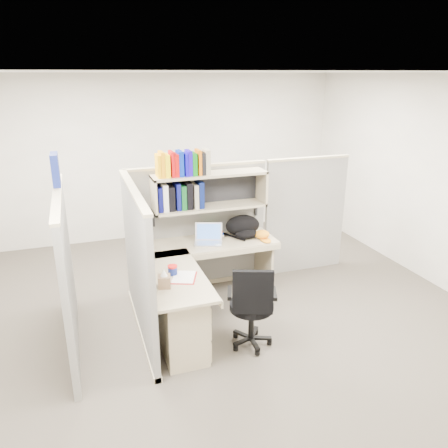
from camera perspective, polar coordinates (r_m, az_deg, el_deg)
name	(u,v)px	position (r m, az deg, el deg)	size (l,w,h in m)	color
ground	(220,318)	(5.19, -0.46, -12.13)	(6.00, 6.00, 0.00)	#39322C
room_shell	(220,182)	(4.56, -0.52, 5.53)	(6.00, 6.00, 6.00)	#B5AEA3
cubicle	(178,235)	(5.10, -6.03, -1.47)	(3.79, 1.84, 1.95)	slate
desk	(192,301)	(4.63, -4.21, -10.04)	(1.74, 1.75, 0.73)	gray
laptop	(208,234)	(5.27, -2.08, -1.37)	(0.33, 0.33, 0.24)	silver
backpack	(244,227)	(5.49, 2.67, -0.37)	(0.44, 0.34, 0.26)	black
orange_cap	(262,234)	(5.48, 4.99, -1.36)	(0.19, 0.22, 0.10)	orange
snack_canister	(173,270)	(4.53, -6.74, -5.97)	(0.10, 0.10, 0.10)	navy
tissue_box	(164,278)	(4.27, -7.83, -7.03)	(0.12, 0.12, 0.19)	#87684C
mouse	(218,245)	(5.21, -0.81, -2.77)	(0.10, 0.06, 0.04)	#97B0D6
paper_cup	(200,234)	(5.51, -3.16, -1.26)	(0.06, 0.06, 0.09)	white
book_stack	(213,231)	(5.55, -1.38, -0.96)	(0.17, 0.23, 0.11)	gray
loose_paper	(184,277)	(4.49, -5.28, -6.88)	(0.22, 0.29, 0.00)	white
task_chair	(251,319)	(4.53, 3.61, -12.26)	(0.55, 0.51, 0.95)	black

